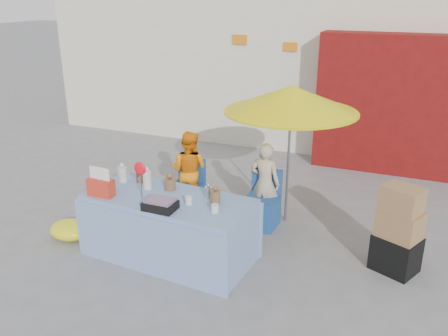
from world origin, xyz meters
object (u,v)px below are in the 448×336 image
at_px(market_table, 169,226).
at_px(chair_left, 186,197).
at_px(chair_right, 261,210).
at_px(box_stack, 398,233).
at_px(umbrella, 291,99).
at_px(vendor_beige, 265,183).
at_px(vendor_orange, 189,171).

xyz_separation_m(market_table, chair_left, (-0.40, 1.30, -0.18)).
bearing_deg(chair_left, chair_right, 2.54).
relative_size(market_table, box_stack, 2.00).
relative_size(chair_left, chair_right, 1.00).
relative_size(chair_right, umbrella, 0.41).
relative_size(market_table, chair_right, 2.68).
distance_m(chair_right, vendor_beige, 0.40).
bearing_deg(box_stack, umbrella, 153.99).
bearing_deg(chair_right, umbrella, 46.06).
bearing_deg(vendor_beige, chair_left, 8.67).
bearing_deg(vendor_beige, umbrella, -150.89).
relative_size(chair_right, box_stack, 0.74).
distance_m(vendor_orange, vendor_beige, 1.25).
bearing_deg(market_table, umbrella, 58.40).
height_order(umbrella, box_stack, umbrella).
xyz_separation_m(chair_left, chair_right, (1.25, 0.00, 0.00)).
distance_m(chair_right, vendor_orange, 1.32).
relative_size(vendor_orange, vendor_beige, 1.03).
relative_size(vendor_beige, box_stack, 1.10).
bearing_deg(umbrella, vendor_beige, -153.43).
xyz_separation_m(market_table, umbrella, (1.14, 1.58, 1.46)).
distance_m(market_table, vendor_beige, 1.67).
distance_m(umbrella, box_stack, 2.28).
height_order(vendor_orange, box_stack, vendor_orange).
bearing_deg(vendor_orange, vendor_beige, -177.46).
bearing_deg(umbrella, chair_left, -169.60).
bearing_deg(chair_right, chair_left, -177.46).
bearing_deg(vendor_orange, chair_left, 92.84).
xyz_separation_m(vendor_orange, vendor_beige, (1.25, 0.00, -0.02)).
distance_m(market_table, umbrella, 2.43).
distance_m(market_table, chair_right, 1.56).
height_order(market_table, chair_right, market_table).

